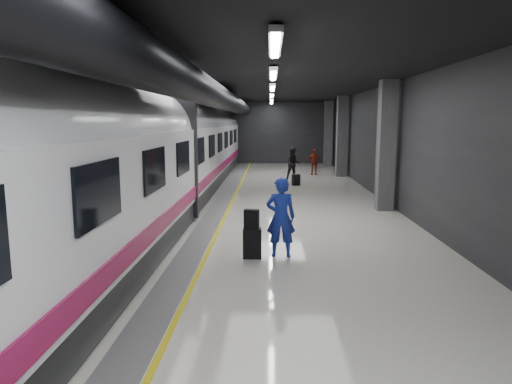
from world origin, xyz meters
TOP-DOWN VIEW (x-y plane):
  - ground at (0.00, 0.00)m, footprint 40.00×40.00m
  - platform_hall at (-0.29, 0.96)m, footprint 10.02×40.02m
  - train at (-3.25, -0.00)m, footprint 3.05×38.00m
  - traveler_main at (0.78, -3.74)m, footprint 0.68×0.46m
  - suitcase_main at (0.13, -3.90)m, footprint 0.43×0.27m
  - shoulder_bag at (0.11, -3.90)m, footprint 0.36×0.23m
  - traveler_far_a at (1.78, 10.40)m, footprint 0.95×0.81m
  - traveler_far_b at (3.09, 12.68)m, footprint 0.91×0.46m
  - suitcase_far at (1.79, 8.15)m, footprint 0.43×0.35m

SIDE VIEW (x-z plane):
  - ground at x=0.00m, z-range 0.00..0.00m
  - suitcase_far at x=1.79m, z-range 0.00..0.54m
  - suitcase_main at x=0.13m, z-range 0.00..0.69m
  - traveler_far_b at x=3.09m, z-range 0.00..1.50m
  - traveler_far_a at x=1.78m, z-range 0.00..1.72m
  - shoulder_bag at x=0.11m, z-range 0.69..1.13m
  - traveler_main at x=0.78m, z-range 0.00..1.85m
  - train at x=-3.25m, z-range 0.04..4.09m
  - platform_hall at x=-0.29m, z-range 1.28..5.79m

